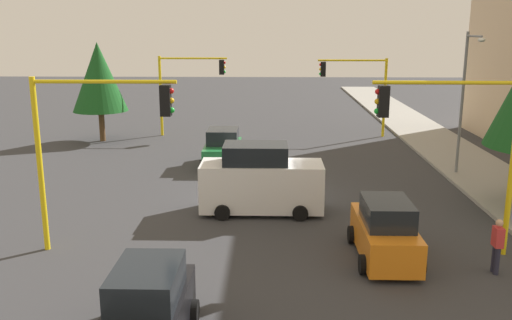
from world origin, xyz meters
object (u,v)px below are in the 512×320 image
car_green (223,150)px  car_black (147,314)px  car_orange (385,232)px  delivery_van_white (261,181)px  traffic_signal_far_left (357,81)px  tree_opposite_side (99,77)px  traffic_signal_near_right (93,130)px  traffic_signal_near_left (458,132)px  traffic_signal_far_right (188,80)px  street_lamp_curbside (466,89)px  pedestrian_crossing (497,245)px

car_green → car_black: bearing=-0.8°
car_orange → delivery_van_white: bearing=-138.0°
traffic_signal_far_left → delivery_van_white: bearing=-20.9°
tree_opposite_side → car_orange: bearing=38.2°
traffic_signal_near_right → traffic_signal_near_left: (0.00, 11.40, -0.00)m
tree_opposite_side → car_green: bearing=52.2°
traffic_signal_near_right → car_black: traffic_signal_near_right is taller
traffic_signal_near_left → car_green: size_ratio=1.49×
traffic_signal_far_left → car_green: 12.17m
traffic_signal_far_right → delivery_van_white: (16.00, 5.17, -2.52)m
traffic_signal_near_left → car_orange: size_ratio=1.44×
traffic_signal_near_right → car_black: size_ratio=1.37×
tree_opposite_side → traffic_signal_near_right: bearing=16.4°
traffic_signal_far_right → car_green: (8.50, 3.03, -2.90)m
car_orange → car_black: (5.36, -6.41, 0.00)m
traffic_signal_near_left → car_orange: bearing=-78.1°
street_lamp_curbside → car_green: size_ratio=1.83×
car_green → pedestrian_crossing: size_ratio=2.25×
traffic_signal_far_right → traffic_signal_near_right: 20.00m
car_orange → car_black: 8.35m
traffic_signal_near_left → car_green: bearing=-144.1°
car_black → pedestrian_crossing: car_black is taller
traffic_signal_far_left → car_orange: 20.75m
traffic_signal_near_right → pedestrian_crossing: size_ratio=3.36×
traffic_signal_far_left → traffic_signal_near_right: size_ratio=0.92×
traffic_signal_far_right → traffic_signal_near_right: (20.00, -0.06, 0.24)m
tree_opposite_side → delivery_van_white: size_ratio=1.31×
traffic_signal_far_left → car_orange: traffic_signal_far_left is taller
traffic_signal_far_right → street_lamp_curbside: 18.13m
delivery_van_white → car_orange: bearing=42.0°
traffic_signal_near_left → street_lamp_curbside: 10.23m
delivery_van_white → traffic_signal_near_left: bearing=57.1°
traffic_signal_near_right → delivery_van_white: 7.14m
car_orange → pedestrian_crossing: car_orange is taller
traffic_signal_near_right → car_green: size_ratio=1.49×
traffic_signal_near_left → car_black: (5.81, -8.57, -3.14)m
tree_opposite_side → car_black: tree_opposite_side is taller
tree_opposite_side → car_black: (23.81, 8.13, -3.22)m
street_lamp_curbside → pedestrian_crossing: bearing=-12.9°
traffic_signal_far_left → traffic_signal_far_right: traffic_signal_far_right is taller
traffic_signal_near_left → tree_opposite_side: tree_opposite_side is taller
traffic_signal_near_right → car_green: 12.32m
delivery_van_white → car_black: (9.81, -2.39, -0.39)m
car_black → traffic_signal_far_right: bearing=-173.9°
tree_opposite_side → delivery_van_white: bearing=36.9°
traffic_signal_far_left → traffic_signal_near_left: (20.00, 0.08, 0.31)m
traffic_signal_near_left → car_green: 14.54m
tree_opposite_side → traffic_signal_near_left: bearing=42.9°
tree_opposite_side → car_green: 11.09m
traffic_signal_near_right → traffic_signal_far_right: bearing=179.8°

